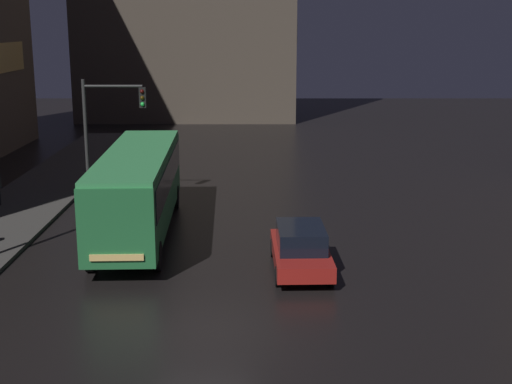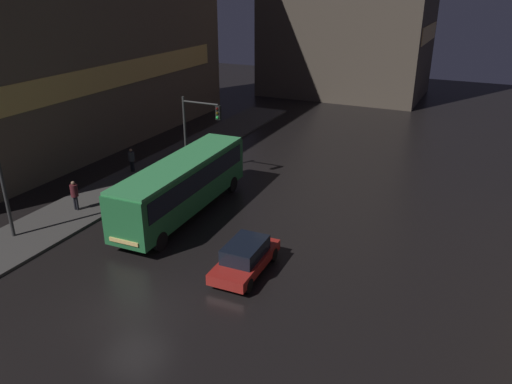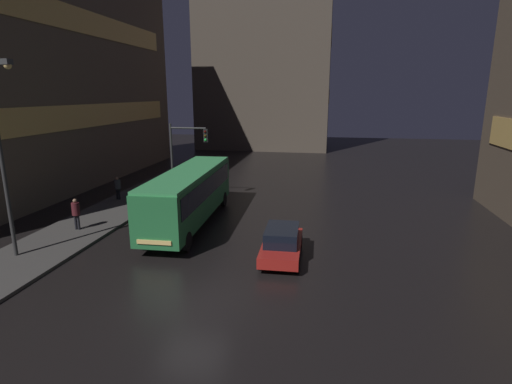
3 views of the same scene
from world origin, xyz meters
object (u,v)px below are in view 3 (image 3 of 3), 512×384
(street_lamp_sidewalk, at_px, (2,133))
(car_taxi, at_px, (282,242))
(bus_near, at_px, (189,192))
(pedestrian_mid, at_px, (117,186))
(traffic_light_main, at_px, (185,149))
(pedestrian_near, at_px, (76,211))

(street_lamp_sidewalk, bearing_deg, car_taxi, 10.79)
(car_taxi, bearing_deg, street_lamp_sidewalk, 9.18)
(bus_near, distance_m, pedestrian_mid, 8.08)
(pedestrian_mid, distance_m, traffic_light_main, 5.59)
(pedestrian_near, distance_m, pedestrian_mid, 6.64)
(pedestrian_near, bearing_deg, car_taxi, 27.35)
(bus_near, height_order, traffic_light_main, traffic_light_main)
(car_taxi, xyz_separation_m, pedestrian_near, (-11.82, 1.55, 0.48))
(car_taxi, height_order, pedestrian_near, pedestrian_near)
(pedestrian_mid, bearing_deg, street_lamp_sidewalk, -18.15)
(car_taxi, bearing_deg, traffic_light_main, -50.26)
(pedestrian_mid, bearing_deg, traffic_light_main, 81.24)
(bus_near, xyz_separation_m, street_lamp_sidewalk, (-6.27, -6.37, 3.92))
(pedestrian_mid, height_order, traffic_light_main, traffic_light_main)
(pedestrian_mid, xyz_separation_m, street_lamp_sidewalk, (0.67, -10.43, 4.77))
(bus_near, relative_size, car_taxi, 2.58)
(pedestrian_near, xyz_separation_m, pedestrian_mid, (-1.10, 6.55, -0.08))
(car_taxi, relative_size, pedestrian_mid, 2.61)
(car_taxi, distance_m, pedestrian_near, 11.93)
(bus_near, xyz_separation_m, traffic_light_main, (-2.12, 5.17, 1.75))
(bus_near, relative_size, pedestrian_near, 6.24)
(street_lamp_sidewalk, bearing_deg, pedestrian_mid, 93.65)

